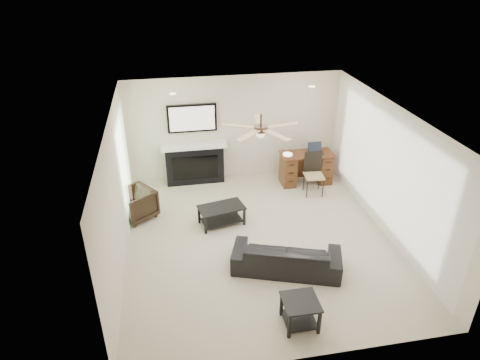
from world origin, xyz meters
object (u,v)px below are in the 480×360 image
(fireplace_unit, at_px, (194,146))
(desk, at_px, (306,168))
(sofa, at_px, (287,256))
(armchair, at_px, (136,204))
(coffee_table, at_px, (222,215))

(fireplace_unit, relative_size, desk, 1.57)
(sofa, distance_m, fireplace_unit, 3.76)
(sofa, height_order, armchair, armchair)
(fireplace_unit, distance_m, desk, 2.69)
(armchair, bearing_deg, desk, 66.18)
(armchair, bearing_deg, sofa, 14.27)
(sofa, height_order, coffee_table, sofa)
(desk, bearing_deg, sofa, -113.82)
(armchair, relative_size, coffee_table, 0.78)
(sofa, xyz_separation_m, armchair, (-2.60, 2.15, 0.05))
(sofa, relative_size, desk, 1.52)
(armchair, relative_size, fireplace_unit, 0.37)
(coffee_table, height_order, fireplace_unit, fireplace_unit)
(armchair, bearing_deg, coffee_table, 35.93)
(sofa, distance_m, coffee_table, 1.84)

